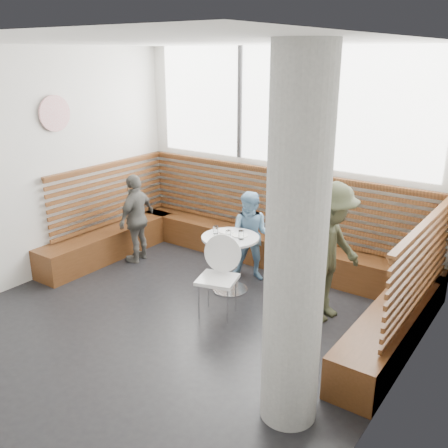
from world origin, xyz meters
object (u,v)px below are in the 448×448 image
Objects in this scene: concrete_column at (296,249)px; child_left at (137,218)px; cafe_chair at (221,270)px; cafe_table at (230,252)px; child_back at (252,237)px; adult_man at (329,253)px.

concrete_column is 2.32× the size of child_left.
child_left is (-2.05, 0.62, 0.11)m from cafe_chair.
cafe_table is at bearing 78.83° from child_left.
child_back is at bearing 94.19° from child_left.
child_back is at bearing 87.30° from cafe_table.
adult_man is at bearing 104.79° from concrete_column.
child_left reaches higher than cafe_chair.
child_back reaches higher than cafe_table.
concrete_column is 3.23× the size of cafe_chair.
child_back is 1.87m from child_left.
concrete_column is at bearing -152.09° from adult_man.
child_back is (-1.82, 2.22, -0.96)m from concrete_column.
cafe_table is 1.79m from child_left.
concrete_column reaches higher than cafe_chair.
cafe_chair is 0.72× the size of child_left.
concrete_column reaches higher than child_left.
adult_man is 1.24× the size of child_left.
child_left is at bearing 103.68° from adult_man.
cafe_table is 1.40m from adult_man.
cafe_table is 0.61× the size of child_back.
child_left is (-3.63, 1.78, -0.91)m from concrete_column.
cafe_table is 0.50m from child_back.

